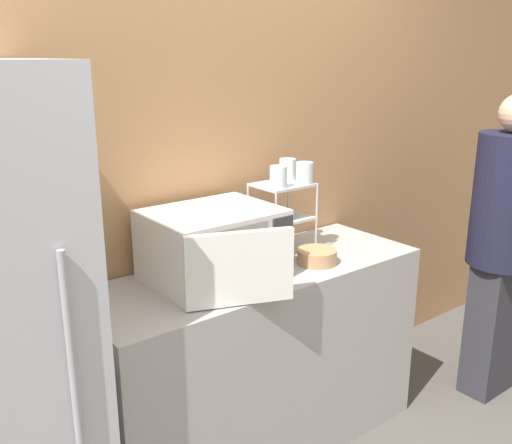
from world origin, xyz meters
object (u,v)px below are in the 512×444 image
Objects in this scene: dish_rack at (282,203)px; glass_back_right at (288,169)px; glass_front_left at (278,177)px; bowl at (317,257)px; microwave at (214,246)px; glass_front_right at (305,173)px; person at (504,234)px.

glass_back_right is at bearing 36.23° from dish_rack.
glass_front_left is 0.39m from bowl.
glass_front_right reaches higher than microwave.
glass_front_right is (0.15, -0.00, 0.00)m from glass_front_left.
microwave is 5.96× the size of glass_back_right.
bowl is (0.46, -0.13, -0.11)m from microwave.
dish_rack reaches higher than bowl.
person reaches higher than dish_rack.
glass_front_left is at bearing -143.49° from glass_back_right.
dish_rack is 0.17m from glass_front_right.
bowl is at bearing -59.77° from glass_front_left.
person reaches higher than glass_front_right.
microwave is at bearing 163.59° from person.
microwave reaches higher than bowl.
person reaches higher than bowl.
glass_front_left is 0.19m from glass_back_right.
glass_back_right is 0.11m from glass_front_right.
dish_rack is 0.17m from glass_back_right.
dish_rack is 3.38× the size of glass_front_left.
glass_front_left is 1.00× the size of glass_back_right.
bowl is at bearing -15.29° from microwave.
glass_front_left is 0.55× the size of bowl.
glass_back_right is 0.06× the size of person.
microwave is 1.76× the size of dish_rack.
microwave is 0.57m from glass_front_right.
dish_rack is 3.38× the size of glass_front_right.
bowl is at bearing -110.52° from glass_front_right.
person is (1.48, -0.44, -0.13)m from microwave.
glass_back_right reaches higher than dish_rack.
bowl is at bearing -101.85° from glass_back_right.
dish_rack is 1.19m from person.
glass_front_left is 0.15m from glass_front_right.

